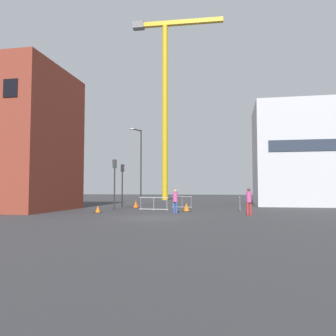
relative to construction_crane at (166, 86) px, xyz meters
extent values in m
plane|color=#333335|center=(5.32, -32.05, -18.10)|extent=(160.00, 160.00, 0.00)
cube|color=brown|center=(-7.35, -27.27, -12.30)|extent=(7.92, 8.67, 11.60)
cube|color=black|center=(-4.98, -31.63, -9.34)|extent=(1.10, 0.06, 1.30)
cube|color=silver|center=(19.05, -14.59, -12.80)|extent=(12.97, 8.11, 10.60)
cube|color=#2D3847|center=(19.05, -18.69, -12.23)|extent=(10.89, 0.08, 1.10)
cylinder|color=gold|center=(-0.18, -0.01, -4.12)|extent=(0.90, 0.90, 27.95)
cube|color=gold|center=(2.22, 0.07, 10.25)|extent=(13.75, 1.15, 0.70)
cube|color=slate|center=(-4.57, -0.15, 10.25)|extent=(1.84, 1.26, 1.10)
cylinder|color=#2D2D30|center=(0.96, -18.79, -14.19)|extent=(0.14, 0.14, 7.81)
cube|color=#2D2D30|center=(0.68, -19.52, -10.39)|extent=(0.66, 1.49, 0.10)
ellipsoid|color=silver|center=(0.40, -20.25, -10.41)|extent=(0.44, 0.24, 0.16)
cylinder|color=#2D2D30|center=(0.45, -25.33, -16.34)|extent=(0.12, 0.12, 3.51)
cube|color=#2D2D30|center=(0.45, -25.33, -14.24)|extent=(0.30, 0.27, 0.70)
sphere|color=#390605|center=(0.27, -25.35, -14.02)|extent=(0.11, 0.11, 0.11)
sphere|color=#3C2905|center=(0.27, -25.35, -14.24)|extent=(0.11, 0.11, 0.11)
sphere|color=green|center=(0.27, -25.35, -14.46)|extent=(0.11, 0.11, 0.11)
cylinder|color=#232326|center=(-0.29, -21.02, -16.39)|extent=(0.12, 0.12, 3.41)
cube|color=#232326|center=(-0.29, -21.02, -14.34)|extent=(0.36, 0.34, 0.70)
sphere|color=#390605|center=(-0.13, -20.94, -14.12)|extent=(0.11, 0.11, 0.11)
sphere|color=#F2A514|center=(-0.13, -20.94, -14.34)|extent=(0.11, 0.11, 0.11)
sphere|color=#07330F|center=(-0.13, -20.94, -14.56)|extent=(0.11, 0.11, 0.11)
cylinder|color=red|center=(11.10, -29.33, -17.66)|extent=(0.14, 0.14, 0.87)
cylinder|color=red|center=(11.28, -29.27, -17.66)|extent=(0.14, 0.14, 0.87)
cylinder|color=#D14C8C|center=(11.19, -29.30, -16.87)|extent=(0.34, 0.34, 0.72)
sphere|color=brown|center=(11.19, -29.30, -16.39)|extent=(0.24, 0.24, 0.24)
cylinder|color=#33519E|center=(5.96, -27.99, -17.69)|extent=(0.14, 0.14, 0.82)
cylinder|color=#33519E|center=(6.13, -28.09, -17.69)|extent=(0.14, 0.14, 0.82)
cylinder|color=#D14C8C|center=(6.05, -28.04, -16.94)|extent=(0.34, 0.34, 0.68)
sphere|color=tan|center=(6.05, -28.04, -16.49)|extent=(0.22, 0.22, 0.22)
cube|color=#B2B5BA|center=(3.80, -25.29, -17.05)|extent=(2.51, 0.41, 0.06)
cube|color=#B2B5BA|center=(3.80, -25.29, -18.00)|extent=(2.51, 0.41, 0.06)
cylinder|color=#B2B5BA|center=(2.68, -25.13, -17.57)|extent=(0.04, 0.04, 1.05)
cylinder|color=#B2B5BA|center=(3.80, -25.29, -17.57)|extent=(0.04, 0.04, 1.05)
cylinder|color=#B2B5BA|center=(4.93, -25.45, -17.57)|extent=(0.04, 0.04, 1.05)
cube|color=gray|center=(5.61, -21.59, -17.05)|extent=(1.82, 0.21, 0.06)
cube|color=gray|center=(5.61, -21.59, -18.00)|extent=(1.82, 0.21, 0.06)
cylinder|color=gray|center=(4.80, -21.66, -17.57)|extent=(0.04, 0.04, 1.05)
cylinder|color=gray|center=(5.61, -21.59, -17.57)|extent=(0.04, 0.04, 1.05)
cylinder|color=gray|center=(6.42, -21.52, -17.57)|extent=(0.04, 0.04, 1.05)
cube|color=#9EA0A5|center=(10.72, -23.68, -17.05)|extent=(0.08, 2.33, 0.06)
cube|color=#9EA0A5|center=(10.72, -23.68, -18.00)|extent=(0.08, 2.33, 0.06)
cylinder|color=#9EA0A5|center=(10.71, -24.72, -17.57)|extent=(0.04, 0.04, 1.05)
cylinder|color=#9EA0A5|center=(10.72, -23.68, -17.57)|extent=(0.04, 0.04, 1.05)
cylinder|color=#9EA0A5|center=(10.72, -22.63, -17.57)|extent=(0.04, 0.04, 1.05)
cube|color=black|center=(1.33, -21.91, -18.08)|extent=(0.65, 0.65, 0.03)
cone|color=#E55B0F|center=(1.33, -21.91, -17.77)|extent=(0.50, 0.50, 0.66)
cube|color=black|center=(0.37, -28.69, -18.08)|extent=(0.51, 0.51, 0.03)
cone|color=orange|center=(0.37, -28.69, -17.84)|extent=(0.39, 0.39, 0.51)
cube|color=black|center=(6.58, -25.92, -18.08)|extent=(0.65, 0.65, 0.03)
cone|color=orange|center=(6.58, -25.92, -17.77)|extent=(0.50, 0.50, 0.65)
camera|label=1|loc=(10.05, -52.54, -16.32)|focal=36.50mm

